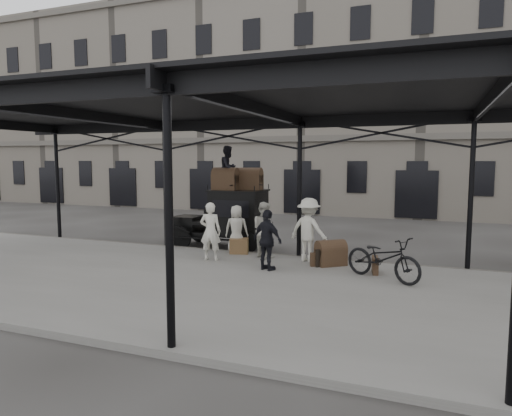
{
  "coord_description": "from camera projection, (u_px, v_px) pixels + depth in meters",
  "views": [
    {
      "loc": [
        3.95,
        -12.13,
        3.24
      ],
      "look_at": [
        -1.34,
        1.6,
        1.7
      ],
      "focal_mm": 32.0,
      "sensor_mm": 36.0,
      "label": 1
    }
  ],
  "objects": [
    {
      "name": "wicker_hamper",
      "position": [
        239.0,
        246.0,
        15.2
      ],
      "size": [
        0.71,
        0.61,
        0.5
      ],
      "primitive_type": "cube",
      "rotation": [
        0.0,
        0.0,
        0.3
      ],
      "color": "brown",
      "rests_on": "platform"
    },
    {
      "name": "bicycle",
      "position": [
        383.0,
        258.0,
        11.81
      ],
      "size": [
        2.29,
        1.7,
        1.15
      ],
      "primitive_type": "imported",
      "rotation": [
        0.0,
        0.0,
        1.08
      ],
      "color": "black",
      "rests_on": "platform"
    },
    {
      "name": "steamer_trunk_platform",
      "position": [
        331.0,
        255.0,
        13.47
      ],
      "size": [
        0.99,
        0.95,
        0.63
      ],
      "primitive_type": null,
      "rotation": [
        0.0,
        0.0,
        0.7
      ],
      "color": "#4C3723",
      "rests_on": "platform"
    },
    {
      "name": "ground",
      "position": [
        280.0,
        274.0,
        13.0
      ],
      "size": [
        120.0,
        120.0,
        0.0
      ],
      "primitive_type": "plane",
      "color": "#383533",
      "rests_on": "ground"
    },
    {
      "name": "steamer_trunk_roof_near",
      "position": [
        226.0,
        181.0,
        16.42
      ],
      "size": [
        0.92,
        0.56,
        0.67
      ],
      "primitive_type": null,
      "rotation": [
        0.0,
        0.0,
        0.01
      ],
      "color": "#4C3723",
      "rests_on": "taxi"
    },
    {
      "name": "porter_official",
      "position": [
        267.0,
        240.0,
        12.81
      ],
      "size": [
        1.09,
        0.78,
        1.72
      ],
      "primitive_type": "imported",
      "rotation": [
        0.0,
        0.0,
        2.73
      ],
      "color": "black",
      "rests_on": "platform"
    },
    {
      "name": "steamer_trunk_roof_far",
      "position": [
        250.0,
        180.0,
        16.57
      ],
      "size": [
        0.92,
        0.58,
        0.66
      ],
      "primitive_type": null,
      "rotation": [
        0.0,
        0.0,
        0.04
      ],
      "color": "#4C3723",
      "rests_on": "taxi"
    },
    {
      "name": "porter_roof",
      "position": [
        228.0,
        168.0,
        16.49
      ],
      "size": [
        0.75,
        0.88,
        1.59
      ],
      "primitive_type": "imported",
      "rotation": [
        0.0,
        0.0,
        1.36
      ],
      "color": "black",
      "rests_on": "taxi"
    },
    {
      "name": "porter_centre",
      "position": [
        237.0,
        229.0,
        15.33
      ],
      "size": [
        0.9,
        0.72,
        1.6
      ],
      "primitive_type": "imported",
      "rotation": [
        0.0,
        0.0,
        3.45
      ],
      "color": "beige",
      "rests_on": "platform"
    },
    {
      "name": "suitcase_upright",
      "position": [
        375.0,
        265.0,
        12.52
      ],
      "size": [
        0.25,
        0.62,
        0.45
      ],
      "primitive_type": "cube",
      "rotation": [
        0.0,
        0.0,
        0.18
      ],
      "color": "#4C3723",
      "rests_on": "platform"
    },
    {
      "name": "platform",
      "position": [
        254.0,
        290.0,
        11.14
      ],
      "size": [
        28.0,
        8.0,
        0.15
      ],
      "primitive_type": "cube",
      "color": "slate",
      "rests_on": "ground"
    },
    {
      "name": "building_frontage",
      "position": [
        368.0,
        101.0,
        28.98
      ],
      "size": [
        64.0,
        8.0,
        14.0
      ],
      "primitive_type": "cube",
      "color": "slate",
      "rests_on": "ground"
    },
    {
      "name": "canopy",
      "position": [
        258.0,
        104.0,
        10.93
      ],
      "size": [
        22.5,
        9.0,
        4.74
      ],
      "color": "black",
      "rests_on": "ground"
    },
    {
      "name": "porter_right",
      "position": [
        309.0,
        230.0,
        13.92
      ],
      "size": [
        1.42,
        1.07,
        1.95
      ],
      "primitive_type": "imported",
      "rotation": [
        0.0,
        0.0,
        2.84
      ],
      "color": "beige",
      "rests_on": "platform"
    },
    {
      "name": "porter_left",
      "position": [
        210.0,
        231.0,
        14.09
      ],
      "size": [
        0.73,
        0.56,
        1.81
      ],
      "primitive_type": "imported",
      "rotation": [
        0.0,
        0.0,
        3.34
      ],
      "color": "silver",
      "rests_on": "platform"
    },
    {
      "name": "porter_midleft",
      "position": [
        264.0,
        229.0,
        14.56
      ],
      "size": [
        1.1,
        1.07,
        1.78
      ],
      "primitive_type": "imported",
      "rotation": [
        0.0,
        0.0,
        2.47
      ],
      "color": "beige",
      "rests_on": "platform"
    },
    {
      "name": "suitcase_flat",
      "position": [
        320.0,
        259.0,
        13.34
      ],
      "size": [
        0.61,
        0.38,
        0.4
      ],
      "primitive_type": "cube",
      "rotation": [
        0.0,
        0.0,
        0.42
      ],
      "color": "#4C3723",
      "rests_on": "platform"
    },
    {
      "name": "taxi",
      "position": [
        231.0,
        216.0,
        16.75
      ],
      "size": [
        3.65,
        1.55,
        2.18
      ],
      "color": "black",
      "rests_on": "ground"
    }
  ]
}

